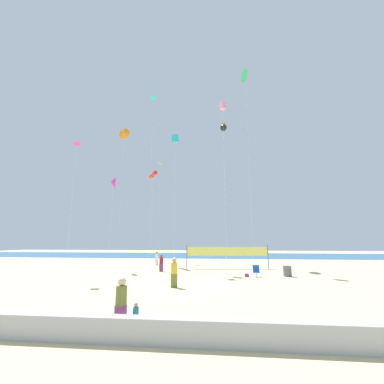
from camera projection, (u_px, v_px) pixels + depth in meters
The scene contains 22 objects.
ground_plane at pixel (186, 285), 16.84m from camera, with size 120.00×120.00×0.00m, color #D1BC89.
ocean_band at pixel (209, 255), 50.77m from camera, with size 120.00×20.00×0.01m, color #28608C.
boardwalk_ledge at pixel (142, 330), 7.28m from camera, with size 28.00×0.44×0.70m, color #A8A8AD.
mother_figure at pixel (121, 301), 8.59m from camera, with size 0.37×0.37×1.62m.
toddler_figure at pixel (136, 315), 8.41m from camera, with size 0.19×0.19×0.84m.
beachgoer_white_shirt at pixel (157, 258), 30.45m from camera, with size 0.35×0.35×1.55m.
beachgoer_maroon_shirt at pixel (161, 262), 24.31m from camera, with size 0.35×0.35×1.54m.
beachgoer_mustard_shirt at pixel (174, 271), 16.12m from camera, with size 0.41×0.41×1.79m.
folding_beach_chair at pixel (256, 271), 20.78m from camera, with size 0.52×0.65×0.89m.
trash_barrel at pixel (287, 271), 20.86m from camera, with size 0.66×0.66×0.83m, color #595960.
volleyball_net at pixel (227, 252), 26.87m from camera, with size 8.45×0.83×2.40m.
beach_handbag at pixel (247, 275), 20.55m from camera, with size 0.32×0.16×0.26m, color #7A3872.
kite_magenta_delta at pixel (113, 182), 27.42m from camera, with size 1.01×1.44×9.63m.
kite_cyan_diamond at pixel (153, 100), 32.15m from camera, with size 0.85×0.86×20.57m.
kite_cyan_box at pixel (175, 139), 29.43m from camera, with size 0.79×0.79×14.72m.
kite_red_tube at pixel (153, 175), 33.07m from camera, with size 1.63×2.37×11.39m.
kite_lime_diamond at pixel (160, 164), 39.07m from camera, with size 0.71×0.70×14.54m.
kite_magenta_diamond at pixel (76, 146), 22.55m from camera, with size 0.70×0.69×11.38m.
kite_green_delta at pixel (245, 76), 28.66m from camera, with size 0.82×1.51×21.60m.
kite_black_inflatable at pixel (223, 128), 34.32m from camera, with size 0.96×2.65×18.38m.
kite_pink_box at pixel (223, 106), 30.86m from camera, with size 0.79×0.79×19.18m.
kite_orange_delta at pixel (124, 133), 39.20m from camera, with size 1.77×0.61×19.72m.
Camera 1 is at (2.26, -17.53, 2.84)m, focal length 24.19 mm.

